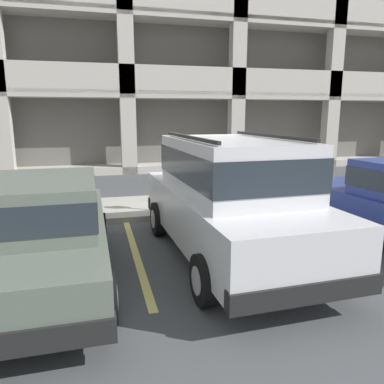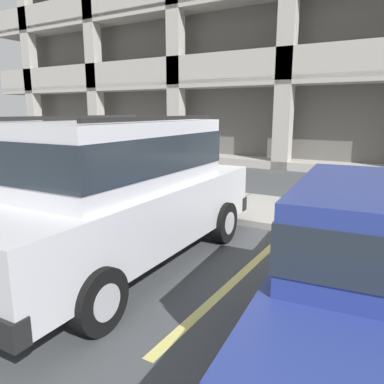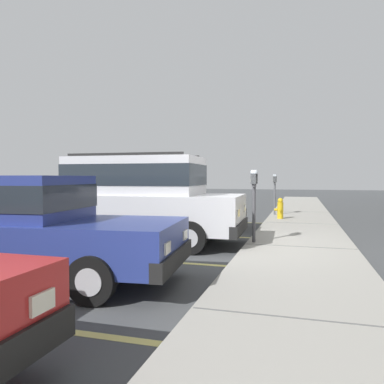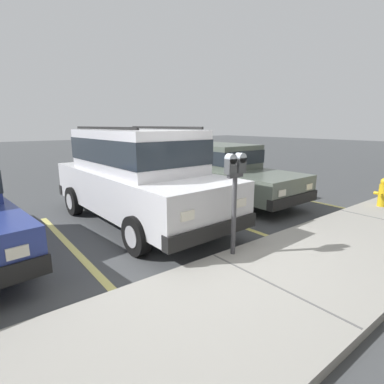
{
  "view_description": "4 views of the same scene",
  "coord_description": "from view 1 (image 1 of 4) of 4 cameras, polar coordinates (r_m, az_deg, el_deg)",
  "views": [
    {
      "loc": [
        -2.14,
        -7.9,
        2.34
      ],
      "look_at": [
        -0.41,
        -1.19,
        0.91
      ],
      "focal_mm": 35.0,
      "sensor_mm": 36.0,
      "label": 1
    },
    {
      "loc": [
        3.33,
        -6.03,
        2.1
      ],
      "look_at": [
        0.12,
        -0.65,
        0.74
      ],
      "focal_mm": 35.0,
      "sensor_mm": 36.0,
      "label": 2
    },
    {
      "loc": [
        7.79,
        1.32,
        1.52
      ],
      "look_at": [
        -0.31,
        -1.05,
        1.18
      ],
      "focal_mm": 35.0,
      "sensor_mm": 36.0,
      "label": 3
    },
    {
      "loc": [
        2.89,
        3.36,
        2.07
      ],
      "look_at": [
        -0.51,
        -0.98,
        0.83
      ],
      "focal_mm": 28.0,
      "sensor_mm": 36.0,
      "label": 4
    }
  ],
  "objects": [
    {
      "name": "parking_meter_near",
      "position": [
        8.53,
        -1.72,
        4.44
      ],
      "size": [
        0.35,
        0.12,
        1.55
      ],
      "color": "#47474C",
      "rests_on": "sidewalk"
    },
    {
      "name": "red_sedan",
      "position": [
        5.53,
        -22.09,
        -5.22
      ],
      "size": [
        1.88,
        4.5,
        1.54
      ],
      "rotation": [
        0.0,
        0.0,
        0.01
      ],
      "color": "#5B665B",
      "rests_on": "ground_plane"
    },
    {
      "name": "silver_suv",
      "position": [
        6.13,
        5.71,
        -0.22
      ],
      "size": [
        2.13,
        4.84,
        2.03
      ],
      "rotation": [
        0.0,
        0.0,
        0.03
      ],
      "color": "silver",
      "rests_on": "ground_plane"
    },
    {
      "name": "sidewalk",
      "position": [
        9.72,
        -1.35,
        -1.94
      ],
      "size": [
        40.0,
        2.2,
        0.12
      ],
      "color": "#9E9B93",
      "rests_on": "ground_plane"
    },
    {
      "name": "ground_plane",
      "position": [
        8.53,
        0.65,
        -4.65
      ],
      "size": [
        80.0,
        80.0,
        0.1
      ],
      "color": "#444749"
    },
    {
      "name": "parking_stall_lines",
      "position": [
        7.84,
        14.52,
        -6.11
      ],
      "size": [
        12.57,
        4.8,
        0.01
      ],
      "color": "#DBD16B",
      "rests_on": "ground_plane"
    }
  ]
}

